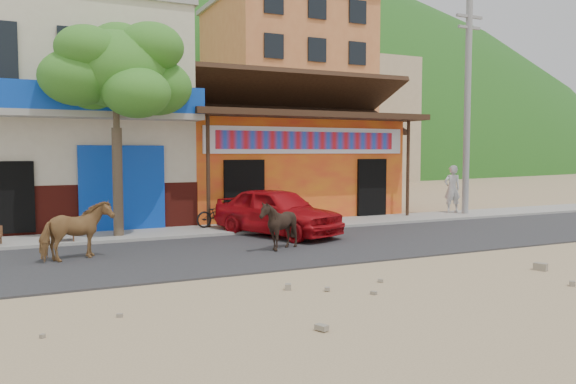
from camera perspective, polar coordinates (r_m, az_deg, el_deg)
name	(u,v)px	position (r m, az deg, el deg)	size (l,w,h in m)	color
ground	(373,263)	(12.69, 8.63, -7.10)	(120.00, 120.00, 0.00)	#9E825B
road	(319,245)	(14.79, 3.20, -5.39)	(60.00, 5.00, 0.04)	#28282B
sidewalk	(267,227)	(17.91, -2.16, -3.60)	(60.00, 2.00, 0.12)	gray
dance_club	(274,169)	(22.22, -1.47, 2.40)	(8.00, 6.00, 3.60)	orange
cafe_building	(70,121)	(20.40, -21.28, 6.75)	(7.00, 6.00, 7.00)	beige
apartment_front	(285,99)	(38.02, -0.33, 9.43)	(9.00, 9.00, 12.00)	#CC723F
apartment_rear	(352,122)	(47.49, 6.53, 7.13)	(8.00, 8.00, 10.00)	tan
hillside	(78,80)	(81.19, -20.53, 10.57)	(100.00, 40.00, 24.00)	#194C14
tree	(117,128)	(16.31, -17.03, 6.25)	(3.00, 3.00, 6.00)	#2D721E
utility_pole	(467,108)	(22.34, 17.76, 8.17)	(0.24, 0.24, 8.00)	gray
cow_tan	(76,231)	(13.41, -20.70, -3.72)	(0.70, 1.55, 1.31)	#9C6F3E
cow_dark	(279,225)	(13.79, -0.94, -3.40)	(0.99, 1.12, 1.23)	black
red_car	(277,211)	(16.24, -1.12, -1.97)	(1.65, 4.10, 1.40)	#AF0C13
scooter	(218,214)	(17.69, -7.13, -2.23)	(0.53, 1.52, 0.80)	black
pedestrian	(452,189)	(22.56, 16.33, 0.31)	(0.67, 0.44, 1.82)	silver
cafe_chair_right	(66,223)	(15.83, -21.63, -2.95)	(0.44, 0.44, 0.95)	#4F261A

